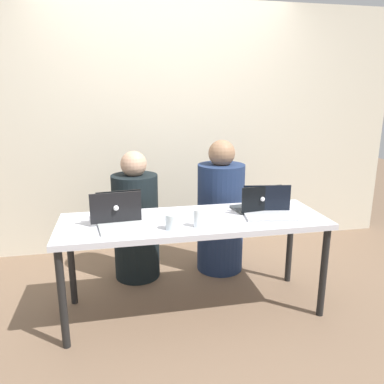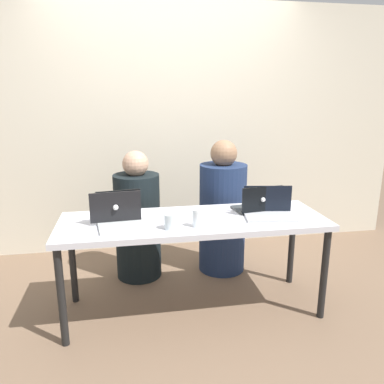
{
  "view_description": "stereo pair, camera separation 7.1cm",
  "coord_description": "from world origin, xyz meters",
  "px_view_note": "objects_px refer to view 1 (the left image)",
  "views": [
    {
      "loc": [
        -0.52,
        -2.46,
        1.57
      ],
      "look_at": [
        0.0,
        0.06,
        0.9
      ],
      "focal_mm": 35.0,
      "sensor_mm": 36.0,
      "label": 1
    },
    {
      "loc": [
        -0.45,
        -2.47,
        1.57
      ],
      "look_at": [
        0.0,
        0.06,
        0.9
      ],
      "focal_mm": 35.0,
      "sensor_mm": 36.0,
      "label": 2
    }
  ],
  "objects_px": {
    "person_on_left": "(136,223)",
    "person_on_right": "(220,214)",
    "water_glass_left": "(171,223)",
    "laptop_back_left": "(115,214)",
    "laptop_front_left": "(121,219)",
    "water_glass_center": "(198,219)",
    "laptop_front_right": "(269,210)",
    "laptop_back_right": "(257,205)"
  },
  "relations": [
    {
      "from": "person_on_left",
      "to": "person_on_right",
      "type": "xyz_separation_m",
      "value": [
        0.76,
        0.0,
        0.03
      ]
    },
    {
      "from": "water_glass_left",
      "to": "laptop_back_left",
      "type": "bearing_deg",
      "value": 146.11
    },
    {
      "from": "person_on_right",
      "to": "water_glass_left",
      "type": "distance_m",
      "value": 1.01
    },
    {
      "from": "person_on_left",
      "to": "laptop_front_left",
      "type": "relative_size",
      "value": 3.4
    },
    {
      "from": "laptop_back_left",
      "to": "water_glass_center",
      "type": "height_order",
      "value": "laptop_back_left"
    },
    {
      "from": "laptop_front_right",
      "to": "laptop_back_right",
      "type": "height_order",
      "value": "laptop_front_right"
    },
    {
      "from": "laptop_front_right",
      "to": "laptop_back_left",
      "type": "bearing_deg",
      "value": -176.58
    },
    {
      "from": "laptop_back_left",
      "to": "laptop_back_right",
      "type": "relative_size",
      "value": 1.03
    },
    {
      "from": "person_on_right",
      "to": "laptop_back_left",
      "type": "distance_m",
      "value": 1.11
    },
    {
      "from": "laptop_front_left",
      "to": "water_glass_left",
      "type": "distance_m",
      "value": 0.34
    },
    {
      "from": "person_on_right",
      "to": "water_glass_center",
      "type": "xyz_separation_m",
      "value": [
        -0.39,
        -0.79,
        0.24
      ]
    },
    {
      "from": "person_on_right",
      "to": "water_glass_left",
      "type": "bearing_deg",
      "value": 46.12
    },
    {
      "from": "water_glass_left",
      "to": "water_glass_center",
      "type": "distance_m",
      "value": 0.18
    },
    {
      "from": "laptop_back_left",
      "to": "laptop_front_left",
      "type": "relative_size",
      "value": 1.09
    },
    {
      "from": "person_on_right",
      "to": "laptop_back_right",
      "type": "distance_m",
      "value": 0.59
    },
    {
      "from": "water_glass_center",
      "to": "laptop_front_right",
      "type": "bearing_deg",
      "value": 12.34
    },
    {
      "from": "person_on_left",
      "to": "laptop_back_right",
      "type": "distance_m",
      "value": 1.07
    },
    {
      "from": "laptop_front_left",
      "to": "laptop_front_right",
      "type": "bearing_deg",
      "value": -6.74
    },
    {
      "from": "laptop_front_right",
      "to": "water_glass_left",
      "type": "relative_size",
      "value": 3.77
    },
    {
      "from": "person_on_right",
      "to": "laptop_front_right",
      "type": "xyz_separation_m",
      "value": [
        0.17,
        -0.67,
        0.23
      ]
    },
    {
      "from": "person_on_right",
      "to": "laptop_back_right",
      "type": "xyz_separation_m",
      "value": [
        0.13,
        -0.53,
        0.23
      ]
    },
    {
      "from": "person_on_left",
      "to": "water_glass_center",
      "type": "xyz_separation_m",
      "value": [
        0.37,
        -0.79,
        0.27
      ]
    },
    {
      "from": "person_on_left",
      "to": "water_glass_center",
      "type": "height_order",
      "value": "person_on_left"
    },
    {
      "from": "laptop_front_left",
      "to": "person_on_left",
      "type": "bearing_deg",
      "value": 71.94
    },
    {
      "from": "water_glass_left",
      "to": "person_on_right",
      "type": "bearing_deg",
      "value": 54.85
    },
    {
      "from": "laptop_front_left",
      "to": "person_on_right",
      "type": "bearing_deg",
      "value": 30.19
    },
    {
      "from": "laptop_front_right",
      "to": "laptop_front_left",
      "type": "xyz_separation_m",
      "value": [
        -1.05,
        -0.01,
        0.0
      ]
    },
    {
      "from": "laptop_back_left",
      "to": "laptop_front_left",
      "type": "distance_m",
      "value": 0.12
    },
    {
      "from": "water_glass_center",
      "to": "person_on_right",
      "type": "bearing_deg",
      "value": 63.96
    },
    {
      "from": "laptop_front_left",
      "to": "water_glass_left",
      "type": "height_order",
      "value": "laptop_front_left"
    },
    {
      "from": "water_glass_center",
      "to": "laptop_back_left",
      "type": "bearing_deg",
      "value": 157.16
    },
    {
      "from": "person_on_left",
      "to": "laptop_front_right",
      "type": "distance_m",
      "value": 1.17
    },
    {
      "from": "laptop_front_left",
      "to": "water_glass_left",
      "type": "xyz_separation_m",
      "value": [
        0.32,
        -0.12,
        -0.01
      ]
    },
    {
      "from": "laptop_back_left",
      "to": "water_glass_center",
      "type": "distance_m",
      "value": 0.58
    },
    {
      "from": "laptop_front_left",
      "to": "water_glass_left",
      "type": "bearing_deg",
      "value": -28.24
    },
    {
      "from": "person_on_right",
      "to": "laptop_front_left",
      "type": "bearing_deg",
      "value": 28.95
    },
    {
      "from": "laptop_back_left",
      "to": "laptop_front_right",
      "type": "xyz_separation_m",
      "value": [
        1.09,
        -0.1,
        -0.0
      ]
    },
    {
      "from": "person_on_left",
      "to": "person_on_right",
      "type": "bearing_deg",
      "value": -172.74
    },
    {
      "from": "laptop_front_right",
      "to": "water_glass_left",
      "type": "height_order",
      "value": "laptop_front_right"
    },
    {
      "from": "person_on_left",
      "to": "water_glass_left",
      "type": "relative_size",
      "value": 11.12
    },
    {
      "from": "laptop_front_right",
      "to": "laptop_back_right",
      "type": "distance_m",
      "value": 0.14
    },
    {
      "from": "person_on_left",
      "to": "laptop_front_left",
      "type": "xyz_separation_m",
      "value": [
        -0.13,
        -0.68,
        0.27
      ]
    }
  ]
}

